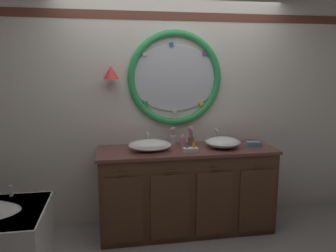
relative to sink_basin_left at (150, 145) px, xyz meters
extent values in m
plane|color=gray|center=(0.30, -0.22, -0.98)|extent=(14.00, 14.00, 0.00)
cube|color=silver|center=(0.30, 0.37, 0.32)|extent=(6.40, 0.08, 2.60)
cube|color=brown|center=(0.30, 0.33, 1.34)|extent=(6.27, 0.01, 0.09)
ellipsoid|color=silver|center=(0.33, 0.31, 0.68)|extent=(0.98, 0.02, 0.74)
torus|color=green|center=(0.33, 0.31, 0.68)|extent=(1.06, 0.08, 1.06)
cube|color=#2866B7|center=(0.82, 0.30, 0.68)|extent=(0.05, 0.01, 0.05)
cube|color=purple|center=(0.66, 0.30, 0.95)|extent=(0.05, 0.01, 0.05)
cube|color=#2866B7|center=(0.28, 0.30, 1.04)|extent=(0.05, 0.01, 0.05)
cube|color=silver|center=(-0.01, 0.30, 0.94)|extent=(0.05, 0.01, 0.05)
cube|color=green|center=(-0.16, 0.30, 0.71)|extent=(0.05, 0.01, 0.05)
cube|color=green|center=(0.00, 0.30, 0.40)|extent=(0.05, 0.01, 0.05)
cube|color=silver|center=(0.32, 0.30, 0.31)|extent=(0.05, 0.01, 0.05)
cube|color=yellow|center=(0.63, 0.30, 0.39)|extent=(0.05, 0.01, 0.05)
cylinder|color=#4C3823|center=(-0.38, 0.28, 0.76)|extent=(0.02, 0.09, 0.02)
cone|color=red|center=(-0.38, 0.23, 0.74)|extent=(0.17, 0.17, 0.14)
cube|color=brown|center=(0.40, 0.03, -0.53)|extent=(1.85, 0.60, 0.89)
cube|color=brown|center=(0.40, 0.03, -0.07)|extent=(1.89, 0.64, 0.03)
cube|color=brown|center=(0.40, 0.32, -0.15)|extent=(1.85, 0.02, 0.11)
cube|color=brown|center=(-0.30, -0.28, -0.58)|extent=(0.39, 0.02, 0.68)
cylinder|color=#422D1E|center=(-0.30, -0.29, -0.20)|extent=(0.10, 0.01, 0.01)
cube|color=brown|center=(0.17, -0.28, -0.58)|extent=(0.39, 0.02, 0.68)
cylinder|color=#422D1E|center=(0.17, -0.29, -0.20)|extent=(0.10, 0.01, 0.01)
cube|color=brown|center=(0.63, -0.28, -0.58)|extent=(0.39, 0.02, 0.68)
cylinder|color=#422D1E|center=(0.63, -0.29, -0.20)|extent=(0.10, 0.01, 0.01)
cube|color=brown|center=(1.09, -0.28, -0.58)|extent=(0.39, 0.02, 0.68)
cylinder|color=#422D1E|center=(1.09, -0.29, -0.20)|extent=(0.10, 0.01, 0.01)
cylinder|color=silver|center=(-1.37, -0.06, -0.39)|extent=(0.04, 0.04, 0.11)
ellipsoid|color=white|center=(0.00, 0.00, 0.00)|extent=(0.43, 0.30, 0.12)
torus|color=white|center=(0.00, 0.00, 0.00)|extent=(0.45, 0.45, 0.02)
cylinder|color=silver|center=(0.00, 0.00, 0.00)|extent=(0.03, 0.03, 0.01)
ellipsoid|color=white|center=(0.79, 0.00, 0.00)|extent=(0.36, 0.34, 0.11)
torus|color=white|center=(0.79, 0.00, 0.00)|extent=(0.38, 0.38, 0.02)
cylinder|color=silver|center=(0.79, 0.00, 0.00)|extent=(0.03, 0.03, 0.01)
cylinder|color=silver|center=(0.00, 0.25, -0.05)|extent=(0.05, 0.05, 0.02)
cylinder|color=silver|center=(0.00, 0.25, 0.02)|extent=(0.02, 0.02, 0.12)
sphere|color=silver|center=(0.00, 0.25, 0.08)|extent=(0.03, 0.03, 0.03)
cylinder|color=silver|center=(0.00, 0.20, 0.08)|extent=(0.02, 0.11, 0.02)
cylinder|color=silver|center=(-0.09, 0.25, -0.03)|extent=(0.04, 0.04, 0.06)
cylinder|color=silver|center=(0.09, 0.25, -0.03)|extent=(0.04, 0.04, 0.06)
cube|color=silver|center=(-0.09, 0.25, 0.01)|extent=(0.05, 0.01, 0.01)
cube|color=silver|center=(0.09, 0.25, 0.01)|extent=(0.05, 0.01, 0.01)
cylinder|color=silver|center=(0.79, 0.25, -0.05)|extent=(0.05, 0.05, 0.02)
cylinder|color=silver|center=(0.79, 0.25, 0.03)|extent=(0.02, 0.02, 0.13)
sphere|color=silver|center=(0.79, 0.25, 0.09)|extent=(0.03, 0.03, 0.03)
cylinder|color=silver|center=(0.79, 0.21, 0.09)|extent=(0.02, 0.10, 0.02)
cylinder|color=silver|center=(0.70, 0.25, -0.03)|extent=(0.04, 0.04, 0.06)
cylinder|color=silver|center=(0.89, 0.25, -0.03)|extent=(0.04, 0.04, 0.06)
cube|color=silver|center=(0.70, 0.25, 0.01)|extent=(0.05, 0.01, 0.01)
cube|color=silver|center=(0.89, 0.25, 0.01)|extent=(0.05, 0.01, 0.01)
cylinder|color=silver|center=(0.29, 0.25, -0.01)|extent=(0.07, 0.07, 0.10)
torus|color=silver|center=(0.29, 0.25, 0.04)|extent=(0.08, 0.08, 0.01)
cylinder|color=#19ADB2|center=(0.31, 0.25, 0.03)|extent=(0.03, 0.04, 0.16)
cube|color=white|center=(0.31, 0.25, 0.13)|extent=(0.02, 0.03, 0.03)
cylinder|color=pink|center=(0.29, 0.26, 0.04)|extent=(0.03, 0.03, 0.17)
cube|color=white|center=(0.29, 0.26, 0.13)|extent=(0.02, 0.02, 0.03)
cylinder|color=pink|center=(0.27, 0.25, 0.03)|extent=(0.02, 0.03, 0.15)
cube|color=white|center=(0.27, 0.25, 0.12)|extent=(0.01, 0.02, 0.02)
cylinder|color=orange|center=(0.29, 0.23, 0.03)|extent=(0.02, 0.02, 0.16)
cube|color=white|center=(0.29, 0.23, 0.12)|extent=(0.02, 0.02, 0.02)
cylinder|color=#996647|center=(0.47, 0.14, -0.01)|extent=(0.07, 0.07, 0.10)
torus|color=#996647|center=(0.47, 0.14, 0.04)|extent=(0.08, 0.08, 0.01)
cylinder|color=#19ADB2|center=(0.49, 0.13, 0.03)|extent=(0.03, 0.02, 0.15)
cube|color=white|center=(0.49, 0.13, 0.12)|extent=(0.02, 0.02, 0.02)
cylinder|color=purple|center=(0.47, 0.15, 0.04)|extent=(0.03, 0.01, 0.18)
cube|color=white|center=(0.47, 0.15, 0.15)|extent=(0.02, 0.02, 0.02)
cylinder|color=orange|center=(0.46, 0.14, 0.05)|extent=(0.04, 0.02, 0.19)
cube|color=white|center=(0.46, 0.14, 0.15)|extent=(0.02, 0.02, 0.02)
cylinder|color=purple|center=(0.48, 0.12, 0.04)|extent=(0.03, 0.02, 0.18)
cube|color=white|center=(0.48, 0.12, 0.14)|extent=(0.02, 0.02, 0.02)
cylinder|color=pink|center=(0.37, 0.08, 0.00)|extent=(0.07, 0.07, 0.12)
cylinder|color=silver|center=(0.37, 0.08, 0.07)|extent=(0.04, 0.04, 0.02)
cylinder|color=silver|center=(0.37, 0.06, 0.08)|extent=(0.01, 0.04, 0.01)
cube|color=#7593A8|center=(1.15, 0.01, -0.05)|extent=(0.17, 0.10, 0.02)
cube|color=#7593A8|center=(1.15, 0.01, -0.02)|extent=(0.16, 0.11, 0.02)
cube|color=beige|center=(0.40, -0.15, -0.03)|extent=(0.15, 0.08, 0.05)
cylinder|color=blue|center=(0.36, -0.15, 0.02)|extent=(0.02, 0.02, 0.06)
cylinder|color=orange|center=(0.43, -0.15, 0.02)|extent=(0.02, 0.02, 0.05)
camera|label=1|loc=(-0.38, -3.32, 0.81)|focal=35.19mm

